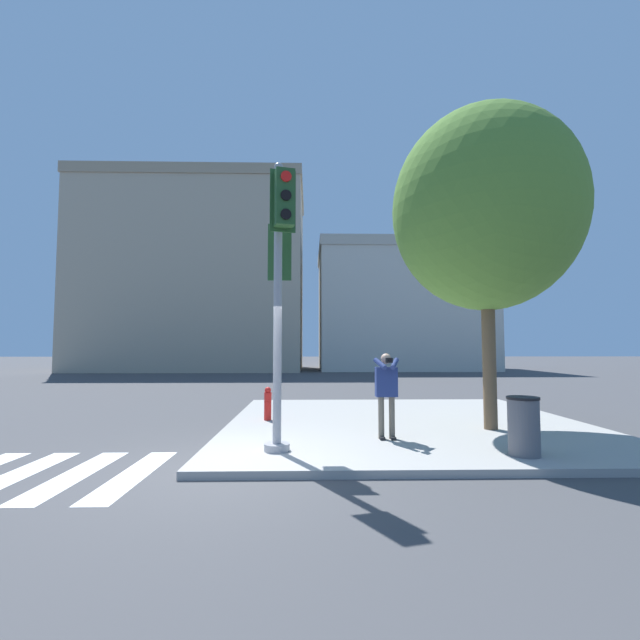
{
  "coord_description": "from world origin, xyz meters",
  "views": [
    {
      "loc": [
        1.31,
        -6.49,
        1.81
      ],
      "look_at": [
        1.5,
        1.45,
        2.33
      ],
      "focal_mm": 24.0,
      "sensor_mm": 36.0,
      "label": 1
    }
  ],
  "objects_px": {
    "traffic_signal_pole": "(280,269)",
    "person_photographer": "(386,388)",
    "fire_hydrant": "(268,404)",
    "trash_bin": "(524,426)",
    "street_tree": "(485,210)"
  },
  "relations": [
    {
      "from": "fire_hydrant",
      "to": "trash_bin",
      "type": "distance_m",
      "value": 5.51
    },
    {
      "from": "street_tree",
      "to": "traffic_signal_pole",
      "type": "bearing_deg",
      "value": -157.55
    },
    {
      "from": "street_tree",
      "to": "trash_bin",
      "type": "distance_m",
      "value": 4.72
    },
    {
      "from": "trash_bin",
      "to": "traffic_signal_pole",
      "type": "bearing_deg",
      "value": 174.07
    },
    {
      "from": "traffic_signal_pole",
      "to": "street_tree",
      "type": "height_order",
      "value": "street_tree"
    },
    {
      "from": "traffic_signal_pole",
      "to": "street_tree",
      "type": "distance_m",
      "value": 4.89
    },
    {
      "from": "person_photographer",
      "to": "trash_bin",
      "type": "relative_size",
      "value": 1.73
    },
    {
      "from": "fire_hydrant",
      "to": "trash_bin",
      "type": "bearing_deg",
      "value": -37.83
    },
    {
      "from": "traffic_signal_pole",
      "to": "trash_bin",
      "type": "relative_size",
      "value": 5.31
    },
    {
      "from": "traffic_signal_pole",
      "to": "person_photographer",
      "type": "height_order",
      "value": "traffic_signal_pole"
    },
    {
      "from": "fire_hydrant",
      "to": "traffic_signal_pole",
      "type": "bearing_deg",
      "value": -80.86
    },
    {
      "from": "person_photographer",
      "to": "fire_hydrant",
      "type": "xyz_separation_m",
      "value": [
        -2.42,
        2.1,
        -0.56
      ]
    },
    {
      "from": "street_tree",
      "to": "person_photographer",
      "type": "bearing_deg",
      "value": -159.26
    },
    {
      "from": "person_photographer",
      "to": "fire_hydrant",
      "type": "bearing_deg",
      "value": 139.07
    },
    {
      "from": "person_photographer",
      "to": "fire_hydrant",
      "type": "relative_size",
      "value": 2.05
    }
  ]
}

